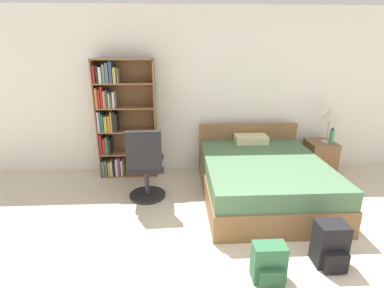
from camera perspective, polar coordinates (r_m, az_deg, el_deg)
The scene contains 9 objects.
wall_back at distance 4.94m, azimuth 5.09°, elevation 9.83°, with size 9.00×0.06×2.60m.
bookshelf at distance 4.80m, azimuth -13.81°, elevation 4.54°, with size 0.91×0.30×1.84m.
bed at distance 4.28m, azimuth 13.06°, elevation -6.07°, with size 1.59×2.01×0.81m.
office_chair at distance 4.03m, azimuth -8.82°, elevation -4.25°, with size 0.50×0.58×1.03m.
nightstand at distance 5.34m, azimuth 23.13°, elevation -2.36°, with size 0.42×0.48×0.54m.
table_lamp at distance 5.15m, azimuth 24.82°, elevation 5.00°, with size 0.26×0.26×0.56m.
water_bottle at distance 5.17m, azimuth 25.07°, elevation 1.32°, with size 0.07×0.07×0.26m.
backpack_black at distance 3.28m, azimuth 24.86°, elevation -17.13°, with size 0.28×0.29×0.44m.
backpack_green at distance 2.95m, azimuth 14.44°, elevation -21.19°, with size 0.29×0.23×0.36m.
Camera 1 is at (-0.68, -1.61, 2.02)m, focal length 28.00 mm.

